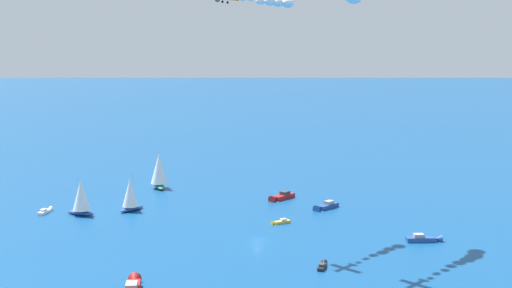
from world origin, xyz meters
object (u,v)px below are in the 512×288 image
Objects in this scene: motorboat_near_centre at (325,206)px; sailboat_mid_cluster at (159,171)px; motorboat_outer_ring_a at (133,287)px; motorboat_outer_ring_d at (280,222)px; motorboat_ahead at (46,211)px; motorboat_trailing at (425,239)px; motorboat_far_stbd at (323,265)px; sailboat_outer_ring_c at (130,194)px; sailboat_outer_ring_b at (81,197)px; motorboat_inshore at (281,197)px.

sailboat_mid_cluster reaches higher than motorboat_near_centre.
motorboat_outer_ring_a reaches higher than motorboat_outer_ring_d.
motorboat_near_centre is 1.49× the size of motorboat_ahead.
motorboat_outer_ring_d is (38.30, 5.46, -0.25)m from motorboat_trailing.
motorboat_ahead is at bearing 0.95° from motorboat_far_stbd.
sailboat_outer_ring_c is (68.99, -13.22, 4.52)m from motorboat_far_stbd.
motorboat_far_stbd is 70.39m from sailboat_outer_ring_c.
sailboat_mid_cluster is 92.95m from motorboat_outer_ring_a.
motorboat_near_centre is at bearing -23.77° from motorboat_trailing.
motorboat_outer_ring_a is at bearing 88.19° from motorboat_near_centre.
motorboat_ahead is 67.85m from motorboat_outer_ring_d.
sailboat_outer_ring_b is at bearing -33.37° from motorboat_outer_ring_a.
sailboat_outer_ring_b is (77.39, -2.23, 4.84)m from motorboat_far_stbd.
sailboat_mid_cluster is 38.94m from sailboat_outer_ring_b.
motorboat_near_centre is 38.51m from motorboat_trailing.
motorboat_ahead is at bearing 35.90° from motorboat_near_centre.
motorboat_far_stbd is (-22.57, 45.97, -0.32)m from motorboat_near_centre.
sailboat_outer_ring_b reaches higher than motorboat_outer_ring_d.
sailboat_outer_ring_b is 2.09× the size of motorboat_outer_ring_d.
motorboat_inshore reaches higher than motorboat_near_centre.
sailboat_mid_cluster reaches higher than motorboat_outer_ring_a.
sailboat_mid_cluster is at bearing 11.02° from motorboat_inshore.
motorboat_outer_ring_a is 62.83m from sailboat_outer_ring_b.
sailboat_mid_cluster is at bearing -26.42° from motorboat_far_stbd.
sailboat_outer_ring_b is (-10.72, -3.69, 4.76)m from motorboat_ahead.
motorboat_ahead is at bearing 37.52° from sailboat_outer_ring_c.
motorboat_outer_ring_a is (-57.18, 73.09, -5.27)m from sailboat_mid_cluster.
motorboat_trailing is at bearing -162.43° from motorboat_ahead.
motorboat_trailing is at bearing -121.04° from motorboat_outer_ring_a.
motorboat_inshore is at bearing -10.60° from motorboat_near_centre.
sailboat_mid_cluster is 1.23× the size of sailboat_outer_ring_c.
motorboat_near_centre is 0.90× the size of sailboat_outer_ring_c.
motorboat_trailing is at bearing -171.88° from motorboat_outer_ring_d.
sailboat_outer_ring_c reaches higher than motorboat_near_centre.
motorboat_outer_ring_d is (-51.76, -22.76, -4.82)m from sailboat_outer_ring_b.
motorboat_trailing is (-52.26, 18.71, -0.12)m from motorboat_inshore.
sailboat_outer_ring_b is at bearing 51.15° from motorboat_inshore.
sailboat_mid_cluster is at bearing -82.85° from sailboat_outer_ring_b.
sailboat_outer_ring_b is 1.06× the size of sailboat_outer_ring_c.
motorboat_inshore is 70.12m from motorboat_ahead.
motorboat_ahead is 0.61× the size of sailboat_outer_ring_c.
motorboat_far_stbd is 0.51× the size of sailboat_outer_ring_c.
motorboat_near_centre is at bearing -144.10° from motorboat_ahead.
motorboat_trailing is at bearing 156.23° from motorboat_near_centre.
motorboat_outer_ring_d is at bearing -156.27° from sailboat_outer_ring_b.
motorboat_inshore is at bearing -19.70° from motorboat_trailing.
sailboat_outer_ring_c is (29.40, 35.94, 4.14)m from motorboat_inshore.
motorboat_ahead is (65.53, 47.44, -0.24)m from motorboat_near_centre.
motorboat_outer_ring_a reaches higher than motorboat_ahead.
motorboat_inshore is at bearing -168.98° from sailboat_mid_cluster.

